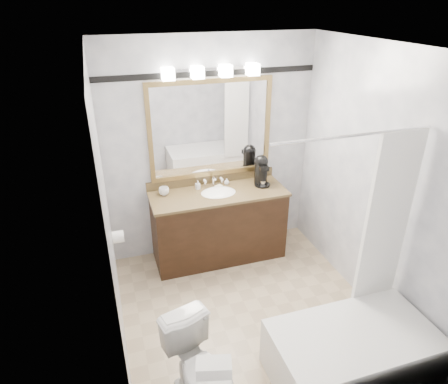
# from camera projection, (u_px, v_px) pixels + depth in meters

# --- Properties ---
(room) EXTENTS (2.42, 2.62, 2.52)m
(room) POSITION_uv_depth(u_px,v_px,m) (253.00, 201.00, 3.42)
(room) COLOR tan
(room) RESTS_ON ground
(vanity) EXTENTS (1.53, 0.58, 0.97)m
(vanity) POSITION_uv_depth(u_px,v_px,m) (219.00, 224.00, 4.64)
(vanity) COLOR black
(vanity) RESTS_ON ground
(mirror) EXTENTS (1.40, 0.04, 1.10)m
(mirror) POSITION_uv_depth(u_px,v_px,m) (211.00, 129.00, 4.40)
(mirror) COLOR olive
(mirror) RESTS_ON room
(vanity_light_bar) EXTENTS (1.02, 0.14, 0.12)m
(vanity_light_bar) POSITION_uv_depth(u_px,v_px,m) (211.00, 71.00, 4.07)
(vanity_light_bar) COLOR silver
(vanity_light_bar) RESTS_ON room
(accent_stripe) EXTENTS (2.40, 0.01, 0.06)m
(accent_stripe) POSITION_uv_depth(u_px,v_px,m) (210.00, 73.00, 4.14)
(accent_stripe) COLOR black
(accent_stripe) RESTS_ON room
(bathtub) EXTENTS (1.30, 0.75, 1.96)m
(bathtub) POSITION_uv_depth(u_px,v_px,m) (353.00, 346.00, 3.23)
(bathtub) COLOR white
(bathtub) RESTS_ON ground
(tp_roll) EXTENTS (0.11, 0.12, 0.12)m
(tp_roll) POSITION_uv_depth(u_px,v_px,m) (118.00, 237.00, 3.91)
(tp_roll) COLOR white
(tp_roll) RESTS_ON room
(toilet) EXTENTS (0.55, 0.75, 0.69)m
(toilet) POSITION_uv_depth(u_px,v_px,m) (202.00, 370.00, 2.95)
(toilet) COLOR white
(toilet) RESTS_ON ground
(tissue_box) EXTENTS (0.25, 0.18, 0.09)m
(tissue_box) POSITION_uv_depth(u_px,v_px,m) (214.00, 368.00, 2.50)
(tissue_box) COLOR white
(tissue_box) RESTS_ON toilet
(coffee_maker) EXTENTS (0.18, 0.23, 0.35)m
(coffee_maker) POSITION_uv_depth(u_px,v_px,m) (261.00, 169.00, 4.59)
(coffee_maker) COLOR black
(coffee_maker) RESTS_ON vanity
(cup_left) EXTENTS (0.14, 0.14, 0.09)m
(cup_left) POSITION_uv_depth(u_px,v_px,m) (164.00, 191.00, 4.38)
(cup_left) COLOR white
(cup_left) RESTS_ON vanity
(soap_bottle_a) EXTENTS (0.05, 0.05, 0.10)m
(soap_bottle_a) POSITION_uv_depth(u_px,v_px,m) (198.00, 185.00, 4.52)
(soap_bottle_a) COLOR white
(soap_bottle_a) RESTS_ON vanity
(soap_bottle_b) EXTENTS (0.06, 0.06, 0.07)m
(soap_bottle_b) POSITION_uv_depth(u_px,v_px,m) (227.00, 181.00, 4.63)
(soap_bottle_b) COLOR white
(soap_bottle_b) RESTS_ON vanity
(soap_bar) EXTENTS (0.10, 0.08, 0.03)m
(soap_bar) POSITION_uv_depth(u_px,v_px,m) (218.00, 187.00, 4.57)
(soap_bar) COLOR beige
(soap_bar) RESTS_ON vanity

